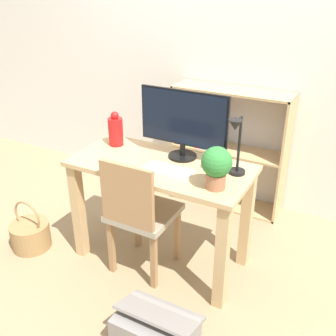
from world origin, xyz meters
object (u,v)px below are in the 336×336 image
object	(u,v)px
desk_lamp	(236,142)
monitor	(183,121)
keyboard	(168,171)
potted_plant	(217,165)
bookshelf	(206,145)
basket	(30,234)
storage_box	(156,332)
vase	(116,130)
chair	(139,212)

from	to	relation	value
desk_lamp	monitor	bearing A→B (deg)	163.78
keyboard	desk_lamp	size ratio (longest dim) A/B	0.82
monitor	potted_plant	distance (m)	0.46
monitor	desk_lamp	bearing A→B (deg)	-16.22
desk_lamp	bookshelf	bearing A→B (deg)	121.43
potted_plant	basket	distance (m)	1.56
storage_box	potted_plant	bearing A→B (deg)	81.23
bookshelf	storage_box	distance (m)	1.71
potted_plant	bookshelf	distance (m)	1.23
desk_lamp	potted_plant	world-z (taller)	desk_lamp
potted_plant	basket	world-z (taller)	potted_plant
bookshelf	storage_box	xyz separation A→B (m)	(0.41, -1.61, -0.40)
desk_lamp	bookshelf	size ratio (longest dim) A/B	0.36
keyboard	vase	world-z (taller)	vase
bookshelf	chair	bearing A→B (deg)	-89.28
keyboard	chair	distance (m)	0.34
basket	storage_box	distance (m)	1.29
desk_lamp	chair	bearing A→B (deg)	-157.21
chair	storage_box	xyz separation A→B (m)	(0.40, -0.49, -0.36)
desk_lamp	basket	distance (m)	1.67
desk_lamp	potted_plant	bearing A→B (deg)	-105.00
vase	bookshelf	bearing A→B (deg)	66.57
basket	bookshelf	bearing A→B (deg)	56.72
vase	chair	distance (m)	0.61
storage_box	basket	bearing A→B (deg)	165.13
desk_lamp	basket	bearing A→B (deg)	-164.41
basket	storage_box	world-z (taller)	basket
keyboard	desk_lamp	xyz separation A→B (m)	(0.38, 0.12, 0.22)
vase	potted_plant	distance (m)	0.89
basket	monitor	bearing A→B (deg)	26.80
monitor	vase	world-z (taller)	monitor
vase	potted_plant	xyz separation A→B (m)	(0.85, -0.25, 0.03)
vase	basket	xyz separation A→B (m)	(-0.49, -0.47, -0.74)
chair	bookshelf	distance (m)	1.11
monitor	chair	bearing A→B (deg)	-112.20
bookshelf	keyboard	bearing A→B (deg)	-80.65
keyboard	bookshelf	world-z (taller)	bookshelf
vase	bookshelf	distance (m)	0.95
desk_lamp	basket	world-z (taller)	desk_lamp
basket	chair	bearing A→B (deg)	10.82
monitor	bookshelf	bearing A→B (deg)	101.04
monitor	vase	xyz separation A→B (m)	(-0.50, -0.03, -0.14)
monitor	basket	size ratio (longest dim) A/B	1.56
keyboard	storage_box	bearing A→B (deg)	-67.44
desk_lamp	potted_plant	distance (m)	0.20
potted_plant	keyboard	bearing A→B (deg)	171.67
monitor	storage_box	size ratio (longest dim) A/B	1.37
storage_box	desk_lamp	bearing A→B (deg)	79.71
desk_lamp	vase	bearing A→B (deg)	174.89
chair	basket	bearing A→B (deg)	-166.03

